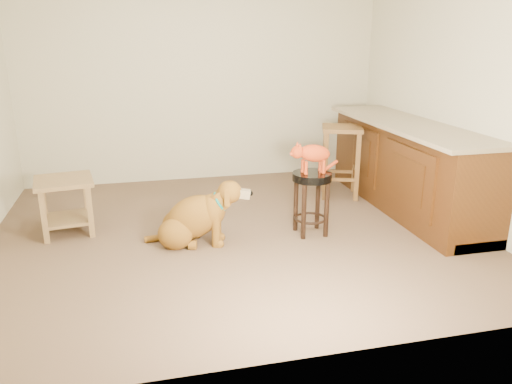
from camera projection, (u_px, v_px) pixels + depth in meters
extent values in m
cube|color=brown|center=(235.00, 233.00, 4.78)|extent=(4.50, 4.00, 0.01)
cube|color=beige|center=(203.00, 78.00, 6.24)|extent=(4.50, 0.04, 2.60)
cube|color=beige|center=(307.00, 141.00, 2.53)|extent=(4.50, 0.04, 2.60)
cube|color=beige|center=(458.00, 90.00, 4.88)|extent=(0.04, 4.00, 2.60)
cube|color=#43230B|center=(407.00, 168.00, 5.35)|extent=(0.60, 2.50, 0.90)
cube|color=gray|center=(409.00, 124.00, 5.20)|extent=(0.70, 2.56, 0.04)
cube|color=black|center=(407.00, 203.00, 5.48)|extent=(0.52, 2.50, 0.10)
cube|color=#43230B|center=(408.00, 179.00, 4.76)|extent=(0.02, 0.90, 0.62)
cube|color=#43230B|center=(359.00, 153.00, 5.78)|extent=(0.02, 0.90, 0.62)
cube|color=#371C09|center=(406.00, 179.00, 4.75)|extent=(0.02, 0.60, 0.40)
cube|color=#371C09|center=(358.00, 153.00, 5.77)|extent=(0.02, 0.60, 0.40)
cylinder|color=black|center=(318.00, 202.00, 4.83)|extent=(0.04, 0.04, 0.53)
cylinder|color=black|center=(296.00, 204.00, 4.77)|extent=(0.04, 0.04, 0.53)
cylinder|color=black|center=(326.00, 210.00, 4.62)|extent=(0.04, 0.04, 0.53)
cylinder|color=black|center=(304.00, 212.00, 4.57)|extent=(0.04, 0.04, 0.53)
torus|color=black|center=(311.00, 218.00, 4.73)|extent=(0.32, 0.32, 0.02)
cylinder|color=black|center=(312.00, 177.00, 4.60)|extent=(0.37, 0.37, 0.07)
cube|color=brown|center=(355.00, 160.00, 5.93)|extent=(0.06, 0.06, 0.78)
cube|color=brown|center=(325.00, 159.00, 5.96)|extent=(0.06, 0.06, 0.78)
cube|color=brown|center=(357.00, 168.00, 5.59)|extent=(0.06, 0.06, 0.78)
cube|color=brown|center=(325.00, 167.00, 5.63)|extent=(0.06, 0.06, 0.78)
cube|color=brown|center=(342.00, 128.00, 5.65)|extent=(0.57, 0.57, 0.04)
cube|color=olive|center=(87.00, 199.00, 4.96)|extent=(0.06, 0.06, 0.49)
cube|color=olive|center=(44.00, 204.00, 4.82)|extent=(0.06, 0.06, 0.49)
cube|color=olive|center=(90.00, 212.00, 4.62)|extent=(0.06, 0.06, 0.49)
cube|color=olive|center=(44.00, 218.00, 4.47)|extent=(0.06, 0.06, 0.49)
cube|color=olive|center=(63.00, 181.00, 4.64)|extent=(0.59, 0.59, 0.04)
cube|color=olive|center=(68.00, 219.00, 4.75)|extent=(0.50, 0.50, 0.03)
ellipsoid|color=brown|center=(179.00, 225.00, 4.62)|extent=(0.36, 0.32, 0.28)
ellipsoid|color=brown|center=(175.00, 234.00, 4.40)|extent=(0.36, 0.32, 0.28)
cylinder|color=brown|center=(196.00, 234.00, 4.67)|extent=(0.09, 0.10, 0.09)
cylinder|color=brown|center=(193.00, 245.00, 4.41)|extent=(0.09, 0.10, 0.09)
ellipsoid|color=brown|center=(193.00, 217.00, 4.48)|extent=(0.71, 0.48, 0.58)
ellipsoid|color=brown|center=(212.00, 210.00, 4.46)|extent=(0.29, 0.31, 0.29)
cylinder|color=brown|center=(217.00, 222.00, 4.58)|extent=(0.09, 0.09, 0.34)
cylinder|color=brown|center=(216.00, 229.00, 4.42)|extent=(0.09, 0.09, 0.34)
sphere|color=brown|center=(220.00, 237.00, 4.62)|extent=(0.09, 0.09, 0.09)
sphere|color=brown|center=(219.00, 244.00, 4.47)|extent=(0.09, 0.09, 0.09)
cylinder|color=brown|center=(220.00, 200.00, 4.43)|extent=(0.24, 0.20, 0.21)
ellipsoid|color=brown|center=(230.00, 192.00, 4.40)|extent=(0.25, 0.24, 0.20)
cube|color=#917D5A|center=(243.00, 194.00, 4.41)|extent=(0.16, 0.11, 0.09)
sphere|color=black|center=(250.00, 193.00, 4.41)|extent=(0.05, 0.05, 0.05)
cube|color=brown|center=(228.00, 192.00, 4.50)|extent=(0.06, 0.06, 0.15)
cube|color=brown|center=(227.00, 198.00, 4.32)|extent=(0.06, 0.06, 0.15)
torus|color=#0D6E66|center=(220.00, 201.00, 4.43)|extent=(0.16, 0.21, 0.18)
cylinder|color=#D8BF4C|center=(225.00, 208.00, 4.45)|extent=(0.01, 0.04, 0.04)
cylinder|color=brown|center=(159.00, 238.00, 4.58)|extent=(0.27, 0.09, 0.06)
ellipsoid|color=#A83210|center=(315.00, 153.00, 4.54)|extent=(0.32, 0.16, 0.20)
cylinder|color=#A83210|center=(303.00, 166.00, 4.60)|extent=(0.03, 0.03, 0.12)
sphere|color=#A83210|center=(303.00, 171.00, 4.61)|extent=(0.04, 0.04, 0.04)
cylinder|color=#A83210|center=(306.00, 168.00, 4.52)|extent=(0.03, 0.03, 0.12)
sphere|color=#A83210|center=(306.00, 173.00, 4.53)|extent=(0.04, 0.04, 0.04)
cylinder|color=#A83210|center=(320.00, 165.00, 4.64)|extent=(0.03, 0.03, 0.12)
sphere|color=#A83210|center=(320.00, 170.00, 4.65)|extent=(0.04, 0.04, 0.04)
cylinder|color=#A83210|center=(324.00, 167.00, 4.56)|extent=(0.03, 0.03, 0.12)
sphere|color=#A83210|center=(323.00, 172.00, 4.57)|extent=(0.04, 0.04, 0.04)
sphere|color=#A83210|center=(297.00, 152.00, 4.50)|extent=(0.12, 0.12, 0.12)
sphere|color=#A83210|center=(292.00, 154.00, 4.49)|extent=(0.04, 0.04, 0.04)
sphere|color=brown|center=(290.00, 154.00, 4.48)|extent=(0.02, 0.02, 0.02)
cone|color=#A83210|center=(297.00, 145.00, 4.51)|extent=(0.05, 0.05, 0.06)
cone|color=#C66B60|center=(297.00, 145.00, 4.51)|extent=(0.03, 0.03, 0.03)
cone|color=#A83210|center=(300.00, 146.00, 4.45)|extent=(0.05, 0.05, 0.06)
cone|color=#C66B60|center=(300.00, 147.00, 4.45)|extent=(0.03, 0.03, 0.03)
cylinder|color=#A83210|center=(328.00, 168.00, 4.67)|extent=(0.23, 0.14, 0.11)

